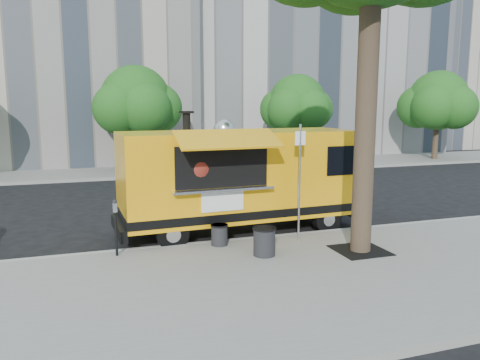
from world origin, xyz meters
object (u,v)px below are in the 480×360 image
at_px(far_tree_d, 438,101).
at_px(parking_meter, 116,221).
at_px(trash_bin_right, 219,234).
at_px(far_tree_c, 297,103).
at_px(trash_bin_left, 264,241).
at_px(far_tree_b, 136,101).
at_px(sign_post, 300,176).
at_px(food_truck, 239,177).

bearing_deg(far_tree_d, parking_meter, -146.40).
bearing_deg(trash_bin_right, far_tree_c, 58.17).
xyz_separation_m(parking_meter, trash_bin_left, (3.27, -1.06, -0.48)).
bearing_deg(far_tree_c, trash_bin_right, -121.83).
bearing_deg(parking_meter, trash_bin_left, -17.89).
height_order(far_tree_d, trash_bin_left, far_tree_d).
bearing_deg(far_tree_b, trash_bin_right, -87.97).
xyz_separation_m(far_tree_b, sign_post, (2.55, -14.25, -1.98)).
height_order(far_tree_b, sign_post, far_tree_b).
distance_m(far_tree_b, far_tree_c, 9.01).
height_order(food_truck, trash_bin_right, food_truck).
bearing_deg(far_tree_b, parking_meter, -98.10).
bearing_deg(parking_meter, far_tree_c, 51.34).
bearing_deg(far_tree_c, parking_meter, -128.66).
height_order(far_tree_b, far_tree_c, far_tree_b).
xyz_separation_m(far_tree_c, trash_bin_right, (-8.50, -13.70, -3.28)).
bearing_deg(food_truck, sign_post, -61.57).
height_order(sign_post, trash_bin_left, sign_post).
bearing_deg(sign_post, trash_bin_right, 173.06).
xyz_separation_m(far_tree_c, sign_post, (-6.45, -13.95, -1.87)).
distance_m(far_tree_d, trash_bin_left, 23.47).
xyz_separation_m(sign_post, trash_bin_right, (-2.05, 0.25, -1.41)).
height_order(parking_meter, food_truck, food_truck).
distance_m(far_tree_b, trash_bin_right, 14.42).
distance_m(sign_post, food_truck, 2.02).
relative_size(far_tree_b, food_truck, 0.78).
relative_size(far_tree_b, parking_meter, 4.12).
relative_size(far_tree_c, sign_post, 1.74).
bearing_deg(far_tree_d, food_truck, -144.59).
relative_size(far_tree_c, parking_meter, 3.90).
relative_size(far_tree_d, trash_bin_left, 8.49).
bearing_deg(sign_post, far_tree_d, 40.70).
xyz_separation_m(sign_post, food_truck, (-1.04, 1.72, -0.23)).
xyz_separation_m(parking_meter, food_truck, (3.51, 1.52, 0.64)).
bearing_deg(trash_bin_left, sign_post, 33.78).
height_order(parking_meter, trash_bin_left, parking_meter).
distance_m(trash_bin_left, trash_bin_right, 1.35).
bearing_deg(trash_bin_left, far_tree_c, 62.43).
xyz_separation_m(far_tree_b, trash_bin_right, (0.50, -14.00, -3.40)).
bearing_deg(trash_bin_right, far_tree_b, 92.03).
distance_m(far_tree_c, trash_bin_left, 17.01).
relative_size(parking_meter, food_truck, 0.19).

